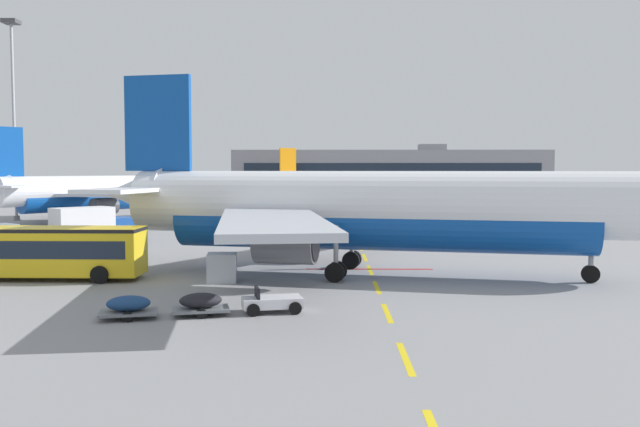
% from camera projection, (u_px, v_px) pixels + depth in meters
% --- Properties ---
extents(ground, '(400.00, 400.00, 0.00)m').
position_uv_depth(ground, '(604.00, 240.00, 60.27)').
color(ground, gray).
extents(apron_paint_markings, '(8.00, 96.97, 0.01)m').
position_uv_depth(apron_paint_markings, '(359.00, 243.00, 58.05)').
color(apron_paint_markings, yellow).
rests_on(apron_paint_markings, ground).
extents(airliner_foreground, '(34.62, 33.89, 12.20)m').
position_uv_depth(airliner_foreground, '(368.00, 209.00, 39.93)').
color(airliner_foreground, white).
rests_on(airliner_foreground, ground).
extents(airliner_mid_left, '(25.28, 27.46, 10.92)m').
position_uv_depth(airliner_mid_left, '(105.00, 192.00, 82.33)').
color(airliner_mid_left, white).
rests_on(airliner_mid_left, ground).
extents(airliner_far_center, '(26.95, 24.93, 10.55)m').
position_uv_depth(airliner_far_center, '(237.00, 185.00, 127.70)').
color(airliner_far_center, silver).
rests_on(airliner_far_center, ground).
extents(apron_shuttle_bus, '(12.06, 3.15, 3.00)m').
position_uv_depth(apron_shuttle_bus, '(37.00, 249.00, 38.54)').
color(apron_shuttle_bus, yellow).
rests_on(apron_shuttle_bus, ground).
extents(catering_truck, '(6.57, 6.72, 3.14)m').
position_uv_depth(catering_truck, '(91.00, 225.00, 56.75)').
color(catering_truck, black).
rests_on(catering_truck, ground).
extents(baggage_train, '(8.70, 3.42, 1.14)m').
position_uv_depth(baggage_train, '(201.00, 303.00, 29.06)').
color(baggage_train, silver).
rests_on(baggage_train, ground).
extents(uld_cargo_container, '(1.74, 1.70, 1.60)m').
position_uv_depth(uld_cargo_container, '(222.00, 268.00, 37.78)').
color(uld_cargo_container, '#B7BCC6').
rests_on(uld_cargo_container, ground).
extents(apron_light_mast_near, '(1.80, 1.80, 24.42)m').
position_uv_depth(apron_light_mast_near, '(13.00, 96.00, 82.22)').
color(apron_light_mast_near, slate).
rests_on(apron_light_mast_near, ground).
extents(terminal_satellite, '(68.91, 25.43, 12.10)m').
position_uv_depth(terminal_satellite, '(387.00, 174.00, 156.43)').
color(terminal_satellite, gray).
rests_on(terminal_satellite, ground).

